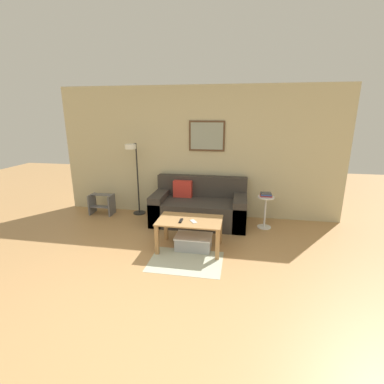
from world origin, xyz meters
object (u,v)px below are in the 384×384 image
at_px(cell_phone, 193,221).
at_px(storage_bin, 194,242).
at_px(book_stack, 266,195).
at_px(remote_control, 181,221).
at_px(step_stool, 102,203).
at_px(side_table, 265,209).
at_px(floor_lamp, 134,167).
at_px(couch, 199,207).
at_px(coffee_table, 190,225).

bearing_deg(cell_phone, storage_bin, 63.82).
relative_size(book_stack, remote_control, 1.40).
relative_size(storage_bin, step_stool, 1.20).
relative_size(side_table, cell_phone, 4.23).
xyz_separation_m(side_table, step_stool, (-3.29, 0.15, -0.12)).
bearing_deg(cell_phone, floor_lamp, 104.52).
height_order(couch, book_stack, couch).
distance_m(couch, book_stack, 1.26).
distance_m(book_stack, step_stool, 3.31).
distance_m(couch, step_stool, 2.07).
bearing_deg(coffee_table, book_stack, 41.93).
bearing_deg(storage_bin, cell_phone, -82.76).
relative_size(coffee_table, storage_bin, 1.73).
bearing_deg(floor_lamp, book_stack, -2.74).
xyz_separation_m(couch, side_table, (1.22, -0.05, 0.05)).
relative_size(cell_phone, step_stool, 0.30).
distance_m(coffee_table, book_stack, 1.63).
bearing_deg(remote_control, step_stool, 146.91).
bearing_deg(step_stool, storage_bin, -29.15).
xyz_separation_m(storage_bin, cell_phone, (0.01, -0.07, 0.37)).
bearing_deg(storage_bin, floor_lamp, 139.41).
xyz_separation_m(couch, storage_bin, (0.08, -1.10, -0.19)).
bearing_deg(cell_phone, book_stack, 11.91).
bearing_deg(floor_lamp, remote_control, -46.60).
height_order(couch, storage_bin, couch).
bearing_deg(remote_control, book_stack, 41.58).
xyz_separation_m(book_stack, remote_control, (-1.32, -1.16, -0.14)).
xyz_separation_m(storage_bin, floor_lamp, (-1.39, 1.19, 0.92)).
distance_m(side_table, remote_control, 1.75).
bearing_deg(couch, floor_lamp, 175.93).
distance_m(coffee_table, floor_lamp, 1.90).
distance_m(floor_lamp, step_stool, 1.10).
relative_size(storage_bin, book_stack, 2.69).
relative_size(floor_lamp, step_stool, 3.13).
xyz_separation_m(storage_bin, book_stack, (1.14, 1.07, 0.51)).
bearing_deg(book_stack, storage_bin, -136.77).
bearing_deg(storage_bin, remote_control, -152.65).
bearing_deg(coffee_table, storage_bin, 4.97).
xyz_separation_m(floor_lamp, book_stack, (2.53, -0.12, -0.41)).
bearing_deg(step_stool, couch, -2.65).
xyz_separation_m(couch, coffee_table, (0.02, -1.10, 0.09)).
height_order(storage_bin, cell_phone, cell_phone).
bearing_deg(coffee_table, floor_lamp, 138.07).
height_order(couch, remote_control, couch).
bearing_deg(couch, storage_bin, -85.93).
height_order(side_table, remote_control, side_table).
height_order(side_table, step_stool, side_table).
bearing_deg(remote_control, floor_lamp, 133.53).
distance_m(coffee_table, step_stool, 2.41).
distance_m(side_table, step_stool, 3.29).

